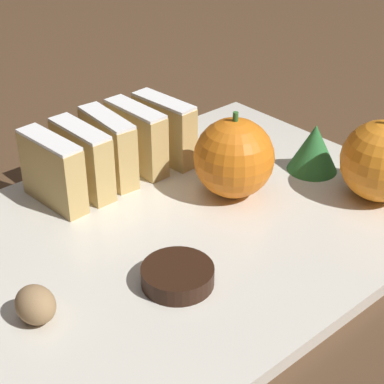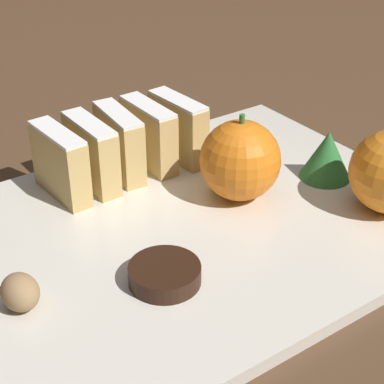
# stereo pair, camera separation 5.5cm
# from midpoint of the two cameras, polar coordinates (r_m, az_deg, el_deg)

# --- Properties ---
(ground_plane) EXTENTS (6.00, 6.00, 0.00)m
(ground_plane) POSITION_cam_midpoint_polar(r_m,az_deg,el_deg) (0.57, 2.75, -3.70)
(ground_plane) COLOR #513823
(serving_platter) EXTENTS (0.33, 0.44, 0.01)m
(serving_platter) POSITION_cam_midpoint_polar(r_m,az_deg,el_deg) (0.57, 2.77, -3.20)
(serving_platter) COLOR silver
(serving_platter) RESTS_ON ground_plane
(stollen_slice_front) EXTENTS (0.07, 0.03, 0.07)m
(stollen_slice_front) POSITION_cam_midpoint_polar(r_m,az_deg,el_deg) (0.59, -9.07, 2.44)
(stollen_slice_front) COLOR tan
(stollen_slice_front) RESTS_ON serving_platter
(stollen_slice_second) EXTENTS (0.07, 0.02, 0.07)m
(stollen_slice_second) POSITION_cam_midpoint_polar(r_m,az_deg,el_deg) (0.61, -6.40, 3.34)
(stollen_slice_second) COLOR tan
(stollen_slice_second) RESTS_ON serving_platter
(stollen_slice_third) EXTENTS (0.08, 0.03, 0.07)m
(stollen_slice_third) POSITION_cam_midpoint_polar(r_m,az_deg,el_deg) (0.62, -3.99, 4.29)
(stollen_slice_third) COLOR tan
(stollen_slice_third) RESTS_ON serving_platter
(stollen_slice_fourth) EXTENTS (0.07, 0.02, 0.07)m
(stollen_slice_fourth) POSITION_cam_midpoint_polar(r_m,az_deg,el_deg) (0.64, -1.41, 4.99)
(stollen_slice_fourth) COLOR tan
(stollen_slice_fourth) RESTS_ON serving_platter
(stollen_slice_fifth) EXTENTS (0.07, 0.03, 0.07)m
(stollen_slice_fifth) POSITION_cam_midpoint_polar(r_m,az_deg,el_deg) (0.65, 1.16, 5.58)
(stollen_slice_fifth) COLOR tan
(stollen_slice_fifth) RESTS_ON serving_platter
(orange_near) EXTENTS (0.07, 0.07, 0.08)m
(orange_near) POSITION_cam_midpoint_polar(r_m,az_deg,el_deg) (0.59, 6.99, 2.74)
(orange_near) COLOR orange
(orange_near) RESTS_ON serving_platter
(walnut) EXTENTS (0.03, 0.03, 0.03)m
(walnut) POSITION_cam_midpoint_polar(r_m,az_deg,el_deg) (0.48, -11.85, -8.82)
(walnut) COLOR #9E7A51
(walnut) RESTS_ON serving_platter
(chocolate_cookie) EXTENTS (0.06, 0.06, 0.01)m
(chocolate_cookie) POSITION_cam_midpoint_polar(r_m,az_deg,el_deg) (0.49, 0.76, -7.43)
(chocolate_cookie) COLOR black
(chocolate_cookie) RESTS_ON serving_platter
(evergreen_sprig) EXTENTS (0.05, 0.05, 0.05)m
(evergreen_sprig) POSITION_cam_midpoint_polar(r_m,az_deg,el_deg) (0.64, 14.34, 3.17)
(evergreen_sprig) COLOR #2D7538
(evergreen_sprig) RESTS_ON serving_platter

